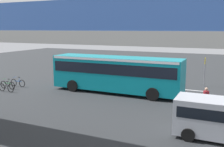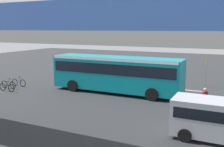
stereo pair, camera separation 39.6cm
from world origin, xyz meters
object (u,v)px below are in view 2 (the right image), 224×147
at_px(bicycle_black, 7,87).
at_px(bicycle_blue, 19,82).
at_px(bicycle_green, 9,85).
at_px(parked_van, 222,118).
at_px(traffic_sign, 206,67).
at_px(city_bus, 116,71).
at_px(pedestrian, 205,101).

xyz_separation_m(bicycle_black, bicycle_blue, (0.61, -2.04, 0.00)).
bearing_deg(bicycle_green, parked_van, 168.21).
height_order(bicycle_green, traffic_sign, traffic_sign).
bearing_deg(city_bus, pedestrian, 159.12).
distance_m(bicycle_black, traffic_sign, 18.60).
bearing_deg(bicycle_black, parked_van, 170.51).
bearing_deg(traffic_sign, bicycle_blue, 24.97).
xyz_separation_m(bicycle_green, traffic_sign, (-16.56, -8.78, 1.52)).
bearing_deg(parked_van, city_bus, -37.40).
bearing_deg(parked_van, bicycle_green, -11.79).
distance_m(bicycle_blue, traffic_sign, 18.17).
bearing_deg(city_bus, bicycle_blue, 10.70).
distance_m(parked_van, bicycle_blue, 19.30).
relative_size(bicycle_black, traffic_sign, 0.63).
xyz_separation_m(parked_van, bicycle_black, (17.99, -3.01, -0.81)).
xyz_separation_m(city_bus, bicycle_green, (9.76, 2.96, -1.51)).
relative_size(city_bus, bicycle_green, 6.52).
relative_size(bicycle_green, pedestrian, 0.99).
distance_m(parked_van, bicycle_black, 18.26).
bearing_deg(traffic_sign, pedestrian, 96.21).
relative_size(city_bus, bicycle_black, 6.52).
distance_m(city_bus, bicycle_green, 10.31).
bearing_deg(bicycle_blue, bicycle_green, 82.84).
xyz_separation_m(city_bus, pedestrian, (-7.75, 2.96, -1.00)).
xyz_separation_m(parked_van, pedestrian, (1.24, -3.91, -0.30)).
bearing_deg(city_bus, parked_van, 142.60).
height_order(parked_van, bicycle_black, parked_van).
relative_size(parked_van, bicycle_green, 2.71).
xyz_separation_m(bicycle_black, pedestrian, (-16.76, -0.90, 0.51)).
bearing_deg(bicycle_green, bicycle_black, 129.87).
distance_m(city_bus, parked_van, 11.33).
bearing_deg(city_bus, bicycle_green, 16.84).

